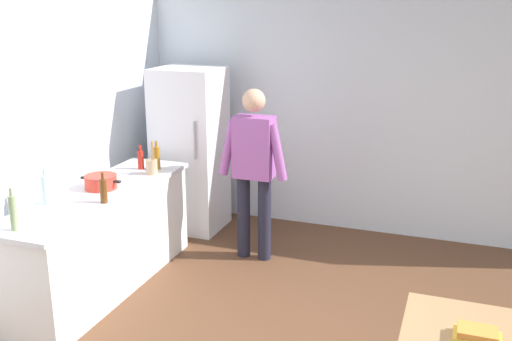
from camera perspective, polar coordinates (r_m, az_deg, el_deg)
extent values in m
cube|color=silver|center=(6.43, 11.39, 5.69)|extent=(6.40, 0.12, 2.70)
cube|color=white|center=(5.42, -14.70, -6.74)|extent=(0.60, 2.12, 0.86)
cube|color=silver|center=(5.26, -15.05, -2.21)|extent=(0.64, 2.20, 0.04)
cube|color=white|center=(6.53, -6.39, 2.01)|extent=(0.70, 0.64, 1.80)
cylinder|color=#B2B2B7|center=(6.09, -6.00, 2.92)|extent=(0.02, 0.02, 0.40)
cylinder|color=#1E1E2D|center=(5.86, -1.21, -4.47)|extent=(0.13, 0.13, 0.84)
cylinder|color=#1E1E2D|center=(5.79, 0.83, -4.74)|extent=(0.13, 0.13, 0.84)
cube|color=#99519E|center=(5.61, -0.20, 2.28)|extent=(0.38, 0.22, 0.60)
sphere|color=tan|center=(5.52, -0.21, 6.82)|extent=(0.22, 0.22, 0.22)
cylinder|color=#99519E|center=(5.67, -2.72, 2.20)|extent=(0.20, 0.09, 0.55)
cylinder|color=#99519E|center=(5.50, 2.10, 1.77)|extent=(0.20, 0.09, 0.55)
cylinder|color=red|center=(5.32, -14.84, -1.07)|extent=(0.28, 0.28, 0.12)
cube|color=black|center=(5.41, -16.34, -0.68)|extent=(0.06, 0.03, 0.02)
cube|color=black|center=(5.23, -13.32, -1.06)|extent=(0.06, 0.03, 0.02)
cylinder|color=tan|center=(5.65, -10.10, 0.34)|extent=(0.11, 0.11, 0.14)
cylinder|color=olive|center=(5.61, -9.97, 1.72)|extent=(0.02, 0.05, 0.22)
cylinder|color=olive|center=(5.60, -10.04, 1.68)|extent=(0.02, 0.04, 0.22)
cylinder|color=gray|center=(4.55, -22.51, -3.85)|extent=(0.06, 0.06, 0.26)
cylinder|color=gray|center=(4.50, -22.73, -1.93)|extent=(0.02, 0.02, 0.06)
cylinder|color=#996619|center=(5.81, -9.61, 1.20)|extent=(0.06, 0.06, 0.22)
cylinder|color=#996619|center=(5.77, -9.67, 2.54)|extent=(0.03, 0.03, 0.06)
cylinder|color=#5B3314|center=(4.93, -14.60, -1.94)|extent=(0.06, 0.06, 0.20)
cylinder|color=#5B3314|center=(4.90, -14.70, -0.50)|extent=(0.02, 0.02, 0.06)
cylinder|color=#B22319|center=(5.84, -11.13, 1.00)|extent=(0.06, 0.06, 0.18)
cylinder|color=#B22319|center=(5.81, -11.20, 2.14)|extent=(0.02, 0.02, 0.06)
cylinder|color=silver|center=(5.03, -19.73, -1.78)|extent=(0.07, 0.07, 0.24)
cylinder|color=silver|center=(4.99, -19.90, -0.15)|extent=(0.03, 0.03, 0.06)
cube|color=gold|center=(3.45, 20.69, -14.98)|extent=(0.25, 0.16, 0.03)
cube|color=orange|center=(3.44, 20.72, -14.47)|extent=(0.21, 0.14, 0.04)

